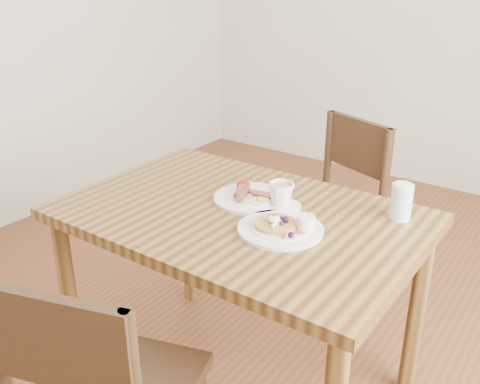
{
  "coord_description": "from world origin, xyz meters",
  "views": [
    {
      "loc": [
        0.95,
        -1.33,
        1.52
      ],
      "look_at": [
        0.0,
        0.0,
        0.82
      ],
      "focal_mm": 40.0,
      "sensor_mm": 36.0,
      "label": 1
    }
  ],
  "objects_px": {
    "breakfast_plate": "(251,197)",
    "teacup_saucer": "(281,196)",
    "pancake_plate": "(282,227)",
    "water_glass": "(401,202)",
    "chair_far": "(332,205)",
    "dining_table": "(240,237)"
  },
  "relations": [
    {
      "from": "teacup_saucer",
      "to": "water_glass",
      "type": "height_order",
      "value": "water_glass"
    },
    {
      "from": "chair_far",
      "to": "dining_table",
      "type": "bearing_deg",
      "value": 111.0
    },
    {
      "from": "dining_table",
      "to": "teacup_saucer",
      "type": "distance_m",
      "value": 0.2
    },
    {
      "from": "breakfast_plate",
      "to": "teacup_saucer",
      "type": "bearing_deg",
      "value": 1.75
    },
    {
      "from": "pancake_plate",
      "to": "water_glass",
      "type": "relative_size",
      "value": 2.24
    },
    {
      "from": "chair_far",
      "to": "breakfast_plate",
      "type": "bearing_deg",
      "value": 108.84
    },
    {
      "from": "dining_table",
      "to": "water_glass",
      "type": "bearing_deg",
      "value": 29.2
    },
    {
      "from": "pancake_plate",
      "to": "water_glass",
      "type": "bearing_deg",
      "value": 48.29
    },
    {
      "from": "chair_far",
      "to": "teacup_saucer",
      "type": "distance_m",
      "value": 0.71
    },
    {
      "from": "chair_far",
      "to": "pancake_plate",
      "type": "height_order",
      "value": "chair_far"
    },
    {
      "from": "dining_table",
      "to": "breakfast_plate",
      "type": "bearing_deg",
      "value": 104.0
    },
    {
      "from": "water_glass",
      "to": "chair_far",
      "type": "bearing_deg",
      "value": 133.76
    },
    {
      "from": "pancake_plate",
      "to": "water_glass",
      "type": "height_order",
      "value": "water_glass"
    },
    {
      "from": "teacup_saucer",
      "to": "water_glass",
      "type": "distance_m",
      "value": 0.39
    },
    {
      "from": "pancake_plate",
      "to": "water_glass",
      "type": "xyz_separation_m",
      "value": [
        0.27,
        0.3,
        0.05
      ]
    },
    {
      "from": "breakfast_plate",
      "to": "water_glass",
      "type": "height_order",
      "value": "water_glass"
    },
    {
      "from": "dining_table",
      "to": "pancake_plate",
      "type": "bearing_deg",
      "value": -12.52
    },
    {
      "from": "breakfast_plate",
      "to": "teacup_saucer",
      "type": "height_order",
      "value": "teacup_saucer"
    },
    {
      "from": "chair_far",
      "to": "breakfast_plate",
      "type": "relative_size",
      "value": 3.26
    },
    {
      "from": "dining_table",
      "to": "breakfast_plate",
      "type": "relative_size",
      "value": 4.44
    },
    {
      "from": "breakfast_plate",
      "to": "water_glass",
      "type": "xyz_separation_m",
      "value": [
        0.48,
        0.16,
        0.05
      ]
    },
    {
      "from": "breakfast_plate",
      "to": "water_glass",
      "type": "bearing_deg",
      "value": 17.95
    }
  ]
}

